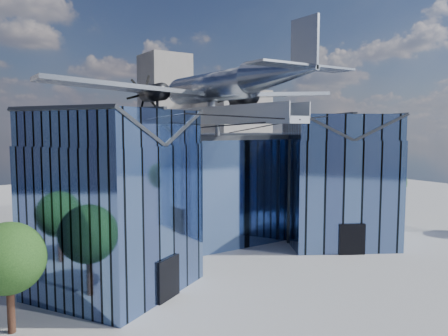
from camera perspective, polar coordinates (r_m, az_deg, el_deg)
ground_plane at (r=36.21m, az=1.79°, el=-11.67°), size 120.00×120.00×0.00m
museum at (r=39.82m, az=-3.05°, el=-1.95°), size 32.88×24.50×17.60m
bg_towers at (r=81.57m, az=-18.41°, el=4.69°), size 77.00×24.50×26.00m
tree_plaza_w at (r=25.24m, az=-26.32°, el=-10.56°), size 4.50×4.50×5.81m
tree_side_e at (r=55.15m, az=20.83°, el=-1.73°), size 4.76×4.76×6.08m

